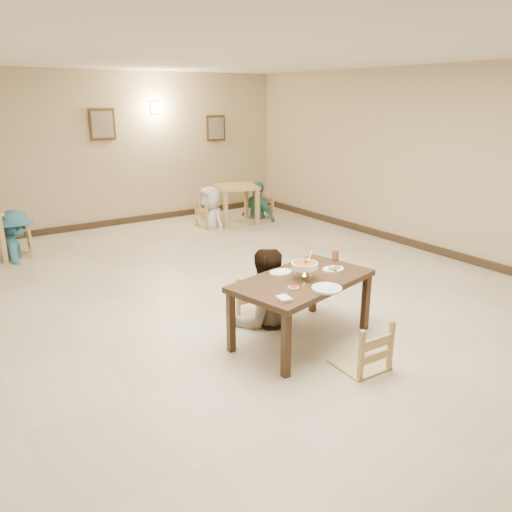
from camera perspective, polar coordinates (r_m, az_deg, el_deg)
floor at (r=6.23m, az=-2.24°, el=-5.94°), size 10.00×10.00×0.00m
ceiling at (r=5.73m, az=-2.63°, el=22.74°), size 10.00×10.00×0.00m
wall_back at (r=10.35m, az=-17.52°, el=11.36°), size 10.00×0.00×10.00m
wall_right at (r=8.58m, az=21.27°, el=9.84°), size 0.00×10.00×10.00m
baseboard_back at (r=10.55m, az=-16.75°, el=3.58°), size 8.00×0.06×0.12m
baseboard_right at (r=8.84m, az=20.13°, el=0.58°), size 0.06×10.00×0.12m
picture_b at (r=10.30m, az=-17.16°, el=14.17°), size 0.50×0.04×0.60m
picture_c at (r=11.31m, az=-4.59°, el=14.35°), size 0.45×0.04×0.55m
wall_sconce at (r=10.68m, az=-11.47°, el=16.30°), size 0.16×0.05×0.22m
main_table at (r=5.23m, az=5.31°, el=-3.35°), size 1.65×1.16×0.70m
chair_far at (r=5.75m, az=0.43°, el=-3.17°), size 0.42×0.42×0.90m
chair_near at (r=4.85m, az=12.06°, el=-7.31°), size 0.45×0.45×0.95m
main_diner at (r=5.57m, az=0.94°, el=0.85°), size 0.97×0.83×1.76m
curry_warmer at (r=5.13m, az=5.57°, el=-1.10°), size 0.31×0.27×0.25m
rice_plate_far at (r=5.32m, az=2.84°, el=-1.85°), size 0.26×0.26×0.06m
rice_plate_near at (r=4.92m, az=8.09°, el=-3.65°), size 0.30×0.30×0.07m
fried_plate at (r=5.46m, az=8.83°, el=-1.45°), size 0.25×0.25×0.06m
chili_dish at (r=4.91m, az=4.30°, el=-3.60°), size 0.11×0.11×0.02m
napkin_cutlery at (r=4.64m, az=3.23°, el=-4.85°), size 0.16×0.23×0.03m
drink_glass at (r=5.80m, az=9.07°, el=0.22°), size 0.08×0.08×0.15m
bg_table_right at (r=10.28m, az=-2.29°, el=7.32°), size 0.96×0.96×0.79m
bg_chair_lr at (r=8.88m, az=-25.87°, el=2.63°), size 0.43×0.43×0.92m
bg_chair_rl at (r=10.05m, az=-5.29°, el=6.06°), size 0.46×0.46×0.97m
bg_chair_rr at (r=10.67m, az=0.25°, el=7.06°), size 0.50×0.50×1.06m
bg_diner_b at (r=8.81m, az=-26.16°, el=4.71°), size 0.63×1.04×1.58m
bg_diner_c at (r=9.99m, az=-5.34°, el=7.95°), size 0.67×0.89×1.64m
bg_diner_d at (r=10.63m, az=0.25°, el=8.52°), size 0.57×1.00×1.61m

